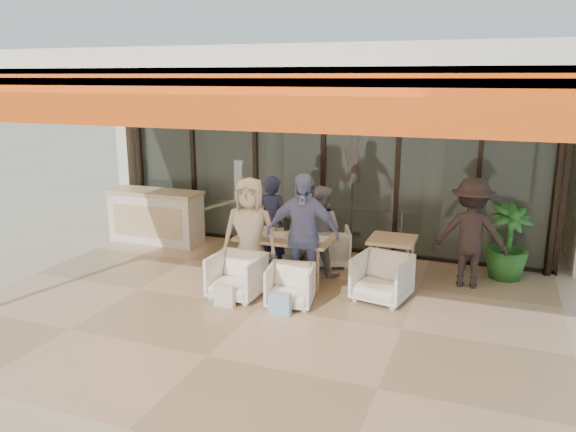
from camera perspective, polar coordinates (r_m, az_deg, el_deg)
name	(u,v)px	position (r m, az deg, el deg)	size (l,w,h in m)	color
ground	(259,309)	(8.00, -2.98, -9.43)	(70.00, 70.00, 0.00)	#C6B293
terrace_floor	(259,309)	(8.00, -2.98, -9.40)	(8.00, 6.00, 0.01)	tan
terrace_structure	(247,71)	(7.10, -4.20, 14.53)	(8.00, 6.00, 3.40)	silver
glass_storefront	(323,166)	(10.28, 3.61, 5.14)	(8.08, 0.10, 3.20)	#9EADA3
interior_block	(356,121)	(12.43, 6.88, 9.52)	(9.05, 3.62, 3.52)	silver
host_counter	(156,216)	(11.23, -13.26, -0.02)	(1.85, 0.65, 1.04)	silver
dining_table	(286,239)	(8.86, -0.21, -2.34)	(1.50, 0.90, 0.93)	#D6BB82
chair_far_left	(283,240)	(9.94, -0.49, -2.47)	(0.70, 0.66, 0.73)	white
chair_far_right	(329,245)	(9.68, 4.16, -2.95)	(0.71, 0.66, 0.73)	white
chair_near_left	(237,274)	(8.28, -5.25, -5.91)	(0.71, 0.67, 0.74)	white
chair_near_right	(290,284)	(7.98, 0.23, -6.93)	(0.64, 0.60, 0.66)	white
diner_navy	(272,223)	(9.37, -1.60, -0.70)	(0.59, 0.38, 1.61)	#1C203D
diner_grey	(320,231)	(9.11, 3.30, -1.50)	(0.73, 0.57, 1.50)	slate
diner_cream	(250,233)	(8.56, -3.88, -1.76)	(0.84, 0.55, 1.72)	beige
diner_periwinkle	(302,235)	(8.24, 1.45, -1.91)	(1.08, 0.45, 1.84)	#6876AE
tote_bag_cream	(224,297)	(8.02, -6.48, -8.14)	(0.30, 0.10, 0.34)	silver
tote_bag_blue	(280,305)	(7.70, -0.82, -9.02)	(0.30, 0.10, 0.34)	#99BFD8
side_table	(392,245)	(8.87, 10.54, -2.89)	(0.70, 0.70, 0.74)	#D6BB82
side_chair	(382,276)	(8.25, 9.52, -6.03)	(0.74, 0.69, 0.76)	white
standing_woman	(471,234)	(8.97, 18.06, -1.70)	(1.11, 0.64, 1.72)	black
potted_palm	(508,243)	(9.57, 21.41, -2.53)	(0.69, 0.69, 1.23)	#1E5919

